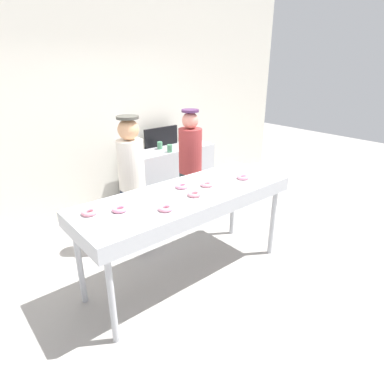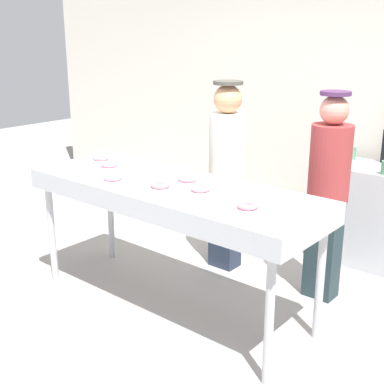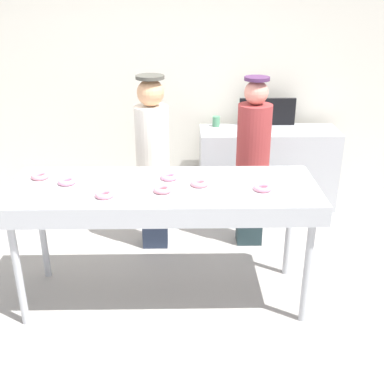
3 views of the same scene
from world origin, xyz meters
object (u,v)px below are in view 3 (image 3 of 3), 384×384
Objects in this scene: strawberry_donut_3 at (162,189)px; fryer_conveyor at (164,195)px; worker_baker at (253,156)px; paper_cup_1 at (216,121)px; strawberry_donut_5 at (105,194)px; strawberry_donut_1 at (169,177)px; prep_counter at (267,168)px; strawberry_donut_2 at (263,188)px; menu_display at (267,112)px; paper_cup_2 at (261,130)px; strawberry_donut_6 at (40,176)px; worker_assistant at (153,156)px; strawberry_donut_0 at (67,181)px; strawberry_donut_4 at (200,183)px; paper_cup_0 at (257,123)px.

fryer_conveyor is at bearing 89.29° from strawberry_donut_3.
paper_cup_1 is at bearing -90.20° from worker_baker.
strawberry_donut_1 is at bearing 36.39° from strawberry_donut_5.
prep_counter is at bearing 52.80° from strawberry_donut_5.
strawberry_donut_2 is 0.08× the size of worker_baker.
strawberry_donut_3 is 0.09× the size of prep_counter.
fryer_conveyor is 0.17m from strawberry_donut_1.
strawberry_donut_1 is at bearing -119.58° from menu_display.
paper_cup_2 is (0.45, -0.34, 0.00)m from paper_cup_1.
worker_assistant reaches higher than strawberry_donut_6.
strawberry_donut_5 is at bearing -113.40° from paper_cup_1.
strawberry_donut_2 is 2.04m from paper_cup_1.
paper_cup_1 is at bearing 75.01° from fryer_conveyor.
strawberry_donut_0 and strawberry_donut_4 have the same top height.
paper_cup_0 is (0.69, 1.84, -0.06)m from strawberry_donut_4.
paper_cup_1 is (0.65, 1.08, 0.03)m from worker_assistant.
strawberry_donut_4 is 0.08× the size of worker_baker.
worker_assistant is 14.39× the size of paper_cup_1.
strawberry_donut_5 is at bearing -37.58° from strawberry_donut_0.
worker_baker is 14.20× the size of paper_cup_2.
strawberry_donut_5 is at bearing -168.73° from strawberry_donut_3.
strawberry_donut_5 is at bearing -123.81° from paper_cup_0.
fryer_conveyor is at bearing -104.99° from paper_cup_1.
worker_assistant is at bearing -12.43° from worker_baker.
menu_display reaches higher than paper_cup_2.
paper_cup_2 is at bearing 57.52° from strawberry_donut_1.
strawberry_donut_0 is at bearing -133.19° from paper_cup_0.
strawberry_donut_1 is 1.19× the size of paper_cup_2.
worker_baker is (0.07, 0.99, -0.10)m from strawberry_donut_2.
fryer_conveyor is 2.08m from paper_cup_0.
strawberry_donut_3 is (0.72, -0.16, 0.00)m from strawberry_donut_0.
worker_assistant is (-0.13, 0.97, -0.08)m from strawberry_donut_3.
strawberry_donut_0 is 2.25m from paper_cup_1.
strawberry_donut_5 is at bearing -143.61° from strawberry_donut_1.
strawberry_donut_4 is at bearing 44.64° from worker_baker.
fryer_conveyor is at bearing 33.49° from worker_baker.
strawberry_donut_5 and strawberry_donut_6 have the same top height.
strawberry_donut_4 is 1.00× the size of strawberry_donut_5.
worker_assistant reaches higher than strawberry_donut_0.
strawberry_donut_2 reaches higher than paper_cup_2.
paper_cup_0 and paper_cup_2 have the same top height.
strawberry_donut_3 is 0.08× the size of worker_assistant.
worker_assistant is 14.39× the size of paper_cup_0.
paper_cup_2 is (0.25, 1.69, -0.06)m from strawberry_donut_2.
fryer_conveyor is 1.40× the size of worker_assistant.
menu_display is (0.82, 1.99, 0.04)m from strawberry_donut_4.
strawberry_donut_0 is at bearing 176.01° from fryer_conveyor.
fryer_conveyor is 16.87× the size of strawberry_donut_0.
paper_cup_2 reaches higher than fryer_conveyor.
strawberry_donut_2 and strawberry_donut_5 have the same top height.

